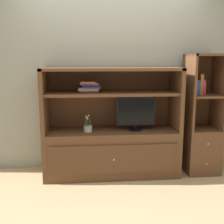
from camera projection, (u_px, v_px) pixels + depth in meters
ground_plane at (115, 186)px, 3.33m from camera, size 8.00×8.00×0.00m
painted_rear_wall at (109, 68)px, 3.80m from camera, size 6.00×0.10×2.80m
media_console at (112, 141)px, 3.64m from camera, size 1.75×0.58×1.41m
tv_monitor at (136, 113)px, 3.56m from camera, size 0.50×0.19×0.43m
potted_plant at (88, 128)px, 3.52m from camera, size 0.11×0.14×0.22m
magazine_stack at (89, 87)px, 3.48m from camera, size 0.28×0.33×0.14m
bookshelf_tall at (201, 133)px, 3.73m from camera, size 0.44×0.49×1.59m
upright_book_row at (197, 85)px, 3.60m from camera, size 0.17×0.17×0.28m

